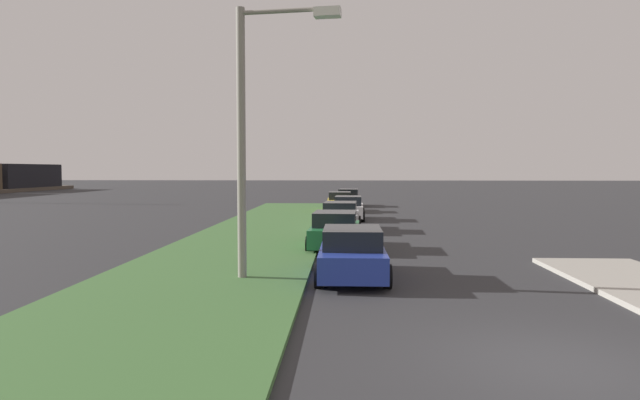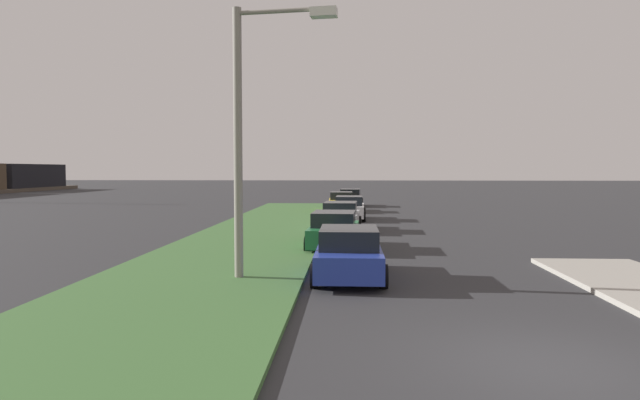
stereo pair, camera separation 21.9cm
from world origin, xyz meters
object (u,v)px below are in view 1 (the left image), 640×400
parked_car_green (335,230)px  parked_car_white (348,208)px  parked_car_yellow (340,202)px  parked_car_black (349,198)px  parked_car_silver (340,217)px  streetlight (254,123)px  parked_car_blue (352,254)px

parked_car_green → parked_car_white: (12.59, -0.58, 0.00)m
parked_car_yellow → parked_car_black: (6.01, -0.69, 0.00)m
parked_car_silver → streetlight: (-13.00, 2.27, 3.67)m
parked_car_blue → parked_car_white: same height
parked_car_blue → parked_car_black: size_ratio=0.98×
parked_car_white → parked_car_blue: bearing=-178.5°
parked_car_yellow → parked_car_black: size_ratio=0.99×
parked_car_blue → parked_car_silver: same height
parked_car_green → parked_car_blue: bearing=-171.9°
parked_car_black → streetlight: size_ratio=0.59×
parked_car_white → streetlight: size_ratio=0.58×
parked_car_white → parked_car_black: 12.66m
parked_car_green → parked_car_silver: 6.48m
parked_car_blue → streetlight: (-0.57, 2.71, 3.67)m
parked_car_blue → streetlight: bearing=101.7°
parked_car_black → streetlight: streetlight is taller
parked_car_green → parked_car_white: bearing=-0.1°
parked_car_green → parked_car_black: 25.26m
parked_car_green → parked_car_yellow: same height
parked_car_silver → parked_car_blue: bearing=-175.2°
parked_car_blue → parked_car_green: size_ratio=0.98×
parked_car_blue → parked_car_black: (31.20, -0.08, 0.00)m
parked_car_blue → parked_car_silver: size_ratio=0.98×
parked_car_blue → parked_car_green: 5.98m
parked_car_green → parked_car_yellow: bearing=2.6°
parked_car_silver → parked_car_white: bearing=-1.3°
parked_car_yellow → streetlight: size_ratio=0.58×
parked_car_silver → parked_car_black: (18.78, -0.52, 0.00)m
parked_car_green → parked_car_white: 12.60m
parked_car_green → parked_car_black: same height
streetlight → parked_car_green: bearing=-18.0°
parked_car_blue → parked_car_yellow: (25.19, 0.60, 0.00)m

